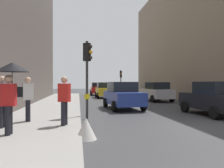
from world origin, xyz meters
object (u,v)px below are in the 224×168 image
warning_sign_triangle (86,128)px  car_silver_hatchback (156,92)px  car_green_estate (125,88)px  pedestrian_in_red_jacket (64,98)px  pedestrian_with_umbrella (11,78)px  car_blue_van (123,95)px  car_dark_suv (214,98)px  car_red_sedan (98,89)px  traffic_light_near_right (87,65)px  pedestrian_with_grey_backpack (1,98)px  traffic_light_far_median (121,78)px  car_yellow_taxi (105,90)px  pedestrian_with_black_backpack (27,96)px

warning_sign_triangle → car_silver_hatchback: bearing=63.1°
car_green_estate → pedestrian_in_red_jacket: size_ratio=2.44×
pedestrian_with_umbrella → car_blue_van: bearing=57.7°
pedestrian_in_red_jacket → car_dark_suv: bearing=19.5°
car_red_sedan → warning_sign_triangle: car_red_sedan is taller
car_blue_van → pedestrian_in_red_jacket: (-3.38, -6.32, 0.25)m
car_dark_suv → pedestrian_with_umbrella: pedestrian_with_umbrella is taller
traffic_light_near_right → car_silver_hatchback: size_ratio=0.85×
car_dark_suv → pedestrian_with_umbrella: (-9.02, -4.01, 0.96)m
car_dark_suv → pedestrian_with_grey_backpack: bearing=-163.7°
traffic_light_far_median → pedestrian_in_red_jacket: bearing=-105.9°
traffic_light_far_median → car_silver_hatchback: size_ratio=0.78×
traffic_light_far_median → pedestrian_with_umbrella: size_ratio=1.57×
car_dark_suv → traffic_light_far_median: bearing=94.9°
car_dark_suv → pedestrian_with_umbrella: size_ratio=2.01×
traffic_light_far_median → car_red_sedan: traffic_light_far_median is taller
car_dark_suv → pedestrian_with_umbrella: 9.92m
car_yellow_taxi → car_red_sedan: same height
car_blue_van → car_green_estate: same height
traffic_light_far_median → warning_sign_triangle: bearing=-103.1°
pedestrian_with_umbrella → warning_sign_triangle: bearing=-6.1°
traffic_light_far_median → warning_sign_triangle: traffic_light_far_median is taller
car_blue_van → pedestrian_in_red_jacket: size_ratio=2.45×
pedestrian_with_black_backpack → car_green_estate: bearing=70.1°
car_green_estate → car_blue_van: bearing=-102.1°
car_blue_van → car_dark_suv: size_ratio=1.01×
car_red_sedan → pedestrian_with_grey_backpack: 24.60m
car_silver_hatchback → pedestrian_with_umbrella: bearing=-124.2°
traffic_light_near_right → pedestrian_with_grey_backpack: traffic_light_near_right is taller
car_dark_suv → car_red_sedan: bearing=101.7°
car_green_estate → pedestrian_with_grey_backpack: size_ratio=2.44×
car_dark_suv → pedestrian_in_red_jacket: (-7.56, -2.68, 0.25)m
car_dark_suv → car_red_sedan: size_ratio=1.01×
car_red_sedan → pedestrian_with_black_backpack: size_ratio=2.39×
warning_sign_triangle → traffic_light_far_median: bearing=76.9°
car_silver_hatchback → warning_sign_triangle: bearing=-116.9°
pedestrian_with_black_backpack → pedestrian_in_red_jacket: bearing=-34.9°
traffic_light_near_right → warning_sign_triangle: (-0.19, -3.97, -2.20)m
pedestrian_with_umbrella → pedestrian_with_black_backpack: pedestrian_with_umbrella is taller
pedestrian_with_umbrella → pedestrian_with_grey_backpack: 1.50m
car_green_estate → car_silver_hatchback: size_ratio=1.00×
traffic_light_far_median → car_blue_van: size_ratio=0.78×
traffic_light_near_right → car_dark_suv: traffic_light_near_right is taller
car_silver_hatchback → pedestrian_with_black_backpack: size_ratio=2.45×
warning_sign_triangle → car_dark_suv: bearing=31.9°
pedestrian_with_grey_backpack → pedestrian_with_black_backpack: bearing=64.5°
car_green_estate → pedestrian_with_umbrella: 29.38m
car_dark_suv → pedestrian_with_grey_backpack: pedestrian_with_grey_backpack is taller
car_green_estate → car_silver_hatchback: (-0.04, -14.48, 0.00)m
car_green_estate → pedestrian_with_umbrella: size_ratio=2.01×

